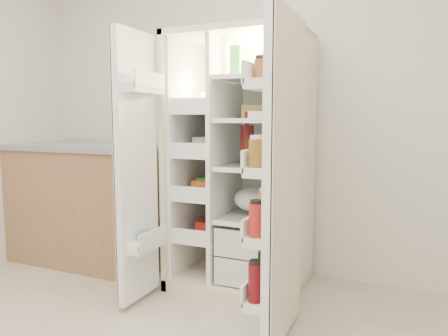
% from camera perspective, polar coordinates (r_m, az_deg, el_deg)
% --- Properties ---
extents(wall_back, '(4.00, 0.02, 2.70)m').
position_cam_1_polar(wall_back, '(3.39, 4.60, 8.99)').
color(wall_back, silver).
rests_on(wall_back, floor).
extents(refrigerator, '(0.92, 0.70, 1.80)m').
position_cam_1_polar(refrigerator, '(3.09, 2.87, -2.11)').
color(refrigerator, beige).
rests_on(refrigerator, floor).
extents(freezer_door, '(0.15, 0.40, 1.72)m').
position_cam_1_polar(freezer_door, '(2.78, -11.62, -0.11)').
color(freezer_door, white).
rests_on(freezer_door, floor).
extents(fridge_door, '(0.17, 0.58, 1.72)m').
position_cam_1_polar(fridge_door, '(2.27, 7.58, -1.99)').
color(fridge_door, white).
rests_on(fridge_door, floor).
extents(kitchen_counter, '(1.38, 0.73, 1.00)m').
position_cam_1_polar(kitchen_counter, '(3.79, -17.11, -4.43)').
color(kitchen_counter, '#A47452').
rests_on(kitchen_counter, floor).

